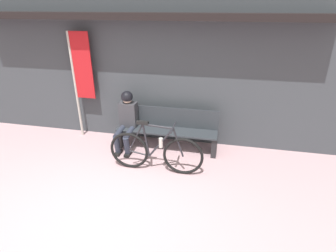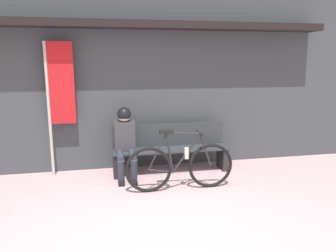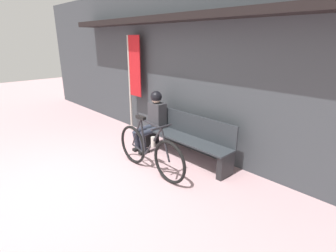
# 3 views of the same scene
# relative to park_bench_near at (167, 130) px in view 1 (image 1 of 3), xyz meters

# --- Properties ---
(ground_plane) EXTENTS (24.00, 24.00, 0.00)m
(ground_plane) POSITION_rel_park_bench_near_xyz_m (-0.55, -1.97, -0.40)
(ground_plane) COLOR #C69EA3
(storefront_wall) EXTENTS (12.00, 0.56, 3.20)m
(storefront_wall) POSITION_rel_park_bench_near_xyz_m (-0.55, 0.41, 1.26)
(storefront_wall) COLOR #3D4247
(storefront_wall) RESTS_ON ground_plane
(park_bench_near) EXTENTS (2.00, 0.42, 0.83)m
(park_bench_near) POSITION_rel_park_bench_near_xyz_m (0.00, 0.00, 0.00)
(park_bench_near) COLOR #2D3338
(park_bench_near) RESTS_ON ground_plane
(bicycle) EXTENTS (1.65, 0.40, 0.94)m
(bicycle) POSITION_rel_park_bench_near_xyz_m (-0.02, -0.85, -0.02)
(bicycle) COLOR black
(bicycle) RESTS_ON ground_plane
(person_seated) EXTENTS (0.34, 0.66, 1.17)m
(person_seated) POSITION_rel_park_bench_near_xyz_m (-0.79, -0.13, 0.27)
(person_seated) COLOR #2D3342
(person_seated) RESTS_ON ground_plane
(banner_pole) EXTENTS (0.45, 0.05, 2.23)m
(banner_pole) POSITION_rel_park_bench_near_xyz_m (-1.85, 0.18, 1.01)
(banner_pole) COLOR #B7B2A8
(banner_pole) RESTS_ON ground_plane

